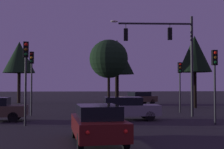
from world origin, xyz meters
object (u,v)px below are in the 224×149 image
object	(u,v)px
tree_right_cluster	(195,54)
traffic_signal_mast_arm	(170,48)
car_crossing_right	(125,108)
tree_behind_sign	(19,57)
traffic_light_corner_left	(180,77)
traffic_light_median	(32,71)
tree_center_horizon	(109,59)
car_nearside_lane	(98,123)
tree_left_far	(117,57)
car_far_lane	(139,98)
traffic_light_corner_right	(26,66)
traffic_light_far_side	(215,72)

from	to	relation	value
tree_right_cluster	traffic_signal_mast_arm	bearing A→B (deg)	-120.78
car_crossing_right	tree_behind_sign	size ratio (longest dim) A/B	0.58
traffic_light_corner_left	traffic_light_median	size ratio (longest dim) A/B	0.88
tree_behind_sign	tree_center_horizon	xyz separation A→B (m)	(11.01, -7.75, -0.76)
car_nearside_lane	car_crossing_right	xyz separation A→B (m)	(2.14, 8.02, 0.00)
traffic_signal_mast_arm	traffic_light_corner_left	distance (m)	4.12
car_crossing_right	tree_left_far	bearing A→B (deg)	85.26
tree_behind_sign	tree_left_far	distance (m)	12.83
traffic_light_median	car_far_lane	size ratio (longest dim) A/B	1.02
traffic_signal_mast_arm	tree_right_cluster	world-z (taller)	traffic_signal_mast_arm
traffic_light_median	car_crossing_right	bearing A→B (deg)	-26.88
traffic_light_corner_left	traffic_light_corner_right	world-z (taller)	traffic_light_corner_right
tree_behind_sign	tree_left_far	size ratio (longest dim) A/B	0.94
tree_behind_sign	car_crossing_right	bearing A→B (deg)	-61.70
tree_left_far	tree_center_horizon	xyz separation A→B (m)	(-1.79, -8.46, -0.96)
car_crossing_right	car_far_lane	xyz separation A→B (m)	(3.83, 16.10, -0.00)
tree_behind_sign	tree_center_horizon	world-z (taller)	tree_behind_sign
traffic_light_far_side	car_nearside_lane	xyz separation A→B (m)	(-7.13, -5.21, -2.31)
traffic_signal_mast_arm	traffic_light_corner_left	size ratio (longest dim) A/B	1.75
traffic_light_far_side	car_nearside_lane	world-z (taller)	traffic_light_far_side
traffic_light_corner_left	traffic_light_far_side	xyz separation A→B (m)	(-0.37, -7.83, 0.10)
traffic_light_far_side	tree_right_cluster	bearing A→B (deg)	74.62
traffic_light_corner_right	car_nearside_lane	bearing A→B (deg)	-55.63
car_nearside_lane	car_far_lane	xyz separation A→B (m)	(5.97, 24.12, 0.00)
car_far_lane	tree_left_far	bearing A→B (deg)	111.94
car_far_lane	traffic_light_corner_right	bearing A→B (deg)	-118.03
car_nearside_lane	tree_right_cluster	size ratio (longest dim) A/B	0.61
traffic_light_corner_left	tree_center_horizon	distance (m)	9.67
traffic_light_corner_left	traffic_light_far_side	size ratio (longest dim) A/B	0.97
car_crossing_right	tree_right_cluster	world-z (taller)	tree_right_cluster
tree_behind_sign	tree_center_horizon	bearing A→B (deg)	-35.13
tree_left_far	tree_right_cluster	world-z (taller)	tree_left_far
traffic_signal_mast_arm	traffic_light_corner_right	distance (m)	10.68
traffic_light_corner_left	traffic_light_corner_right	size ratio (longest dim) A/B	0.88
traffic_light_corner_left	tree_left_far	size ratio (longest dim) A/B	0.50
traffic_light_far_side	tree_right_cluster	distance (m)	13.73
tree_center_horizon	traffic_light_corner_left	bearing A→B (deg)	-55.15
traffic_signal_mast_arm	car_nearside_lane	size ratio (longest dim) A/B	1.63
traffic_light_corner_left	tree_center_horizon	size ratio (longest dim) A/B	0.59
car_nearside_lane	tree_center_horizon	xyz separation A→B (m)	(2.11, 20.78, 4.33)
car_far_lane	traffic_light_median	bearing A→B (deg)	-129.36
traffic_light_corner_left	car_far_lane	bearing A→B (deg)	97.88
traffic_light_corner_left	tree_left_far	xyz separation A→B (m)	(-3.60, 16.20, 3.08)
traffic_signal_mast_arm	car_crossing_right	xyz separation A→B (m)	(-3.62, -1.92, -4.28)
traffic_light_far_side	car_far_lane	size ratio (longest dim) A/B	0.92
car_nearside_lane	tree_left_far	size ratio (longest dim) A/B	0.54
car_far_lane	tree_behind_sign	bearing A→B (deg)	163.47
traffic_light_median	traffic_light_far_side	distance (m)	13.15
traffic_light_corner_left	tree_center_horizon	bearing A→B (deg)	124.85
car_far_lane	tree_left_far	xyz separation A→B (m)	(-2.07, 5.13, 5.29)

